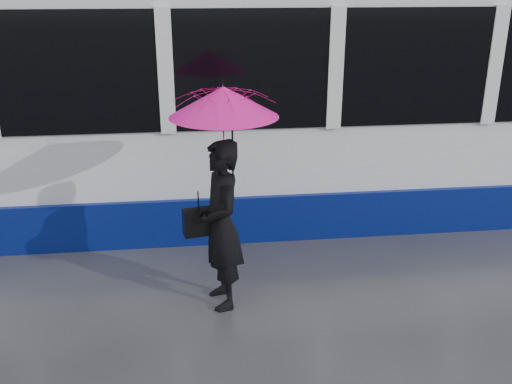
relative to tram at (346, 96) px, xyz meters
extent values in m
plane|color=#2A2B2F|center=(-1.32, -2.50, -1.64)|extent=(90.00, 90.00, 0.00)
cube|color=#3F3D38|center=(-1.32, -0.72, -1.63)|extent=(34.00, 0.07, 0.02)
cube|color=#3F3D38|center=(-1.32, 0.72, -1.63)|extent=(34.00, 0.07, 0.02)
cube|color=white|center=(0.00, 0.00, -0.11)|extent=(24.00, 2.40, 2.95)
cube|color=navy|center=(0.00, 0.00, -1.33)|extent=(24.00, 2.56, 0.62)
cube|color=black|center=(0.00, 0.00, 0.56)|extent=(23.00, 2.48, 1.40)
imported|color=black|center=(-1.98, -2.67, -0.76)|extent=(0.54, 0.72, 1.77)
imported|color=#E91350|center=(-1.93, -2.67, 0.22)|extent=(1.14, 1.15, 0.88)
cone|color=#E91350|center=(-1.93, -2.67, 0.50)|extent=(1.22, 1.22, 0.29)
cylinder|color=black|center=(-1.93, -2.67, 0.66)|extent=(0.01, 0.01, 0.07)
cylinder|color=black|center=(-1.85, -2.65, -0.11)|extent=(0.02, 0.02, 0.77)
cube|color=black|center=(-2.20, -2.65, -0.71)|extent=(0.34, 0.20, 0.27)
cylinder|color=black|center=(-2.20, -2.65, -0.49)|extent=(0.01, 0.01, 0.18)
camera|label=1|loc=(-2.27, -7.91, 1.56)|focal=40.00mm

